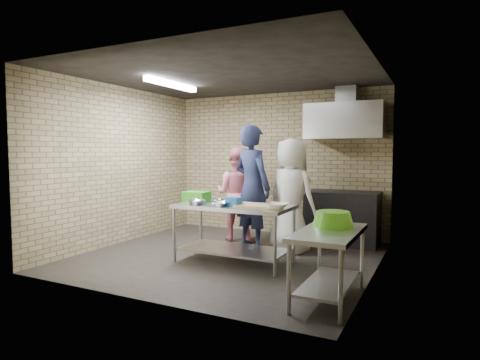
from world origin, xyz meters
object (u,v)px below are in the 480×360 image
Objects in this scene: prep_table at (234,233)px; green_basin at (333,219)px; bottle_red at (350,126)px; woman_pink at (237,194)px; stove at (343,218)px; bottle_green at (374,126)px; side_counter at (329,265)px; green_crate at (197,196)px; blue_tub at (234,202)px; man_navy at (252,187)px; woman_white at (291,195)px.

prep_table is 1.74m from green_basin.
woman_pink is at bearing -155.29° from bottle_red.
stove is 1.60m from bottle_red.
green_basin is (0.43, -2.50, 0.38)m from stove.
side_counter is at bearing -90.00° from bottle_green.
green_crate is at bearing 81.50° from woman_pink.
stove is 1.87m from woman_pink.
bottle_green is at bearing 55.24° from blue_tub.
side_counter is 3.11m from woman_pink.
stove is 2.57m from green_basin.
green_crate reaches higher than green_basin.
blue_tub is at bearing -16.35° from green_crate.
woman_pink reaches higher than green_crate.
man_navy is at bearing 134.05° from side_counter.
blue_tub is (-1.09, -1.98, 0.44)m from stove.
bottle_green reaches higher than green_basin.
bottle_red is at bearing -158.70° from woman_pink.
bottle_green reaches higher than green_crate.
stove is 6.53× the size of blue_tub.
woman_pink is (-2.18, -0.82, -1.18)m from bottle_green.
stove reaches higher than prep_table.
man_navy is (-1.69, 1.52, 0.17)m from green_basin.
side_counter is at bearing -28.79° from prep_table.
woman_white reaches higher than stove.
bottle_green reaches higher than woman_pink.
bottle_red is 2.30m from woman_pink.
prep_table is at bearing -119.32° from bottle_red.
prep_table is 4.50× the size of green_crate.
green_crate is at bearing 74.70° from man_navy.
green_crate is at bearing 163.65° from blue_tub.
green_basin is 0.23× the size of man_navy.
prep_table is 3.09m from bottle_green.
green_crate is 2.00× the size of blue_tub.
blue_tub is at bearing -63.43° from prep_table.
blue_tub is 1.61m from green_basin.
woman_white reaches higher than woman_pink.
man_navy is at bearing 99.70° from blue_tub.
side_counter is 0.60× the size of man_navy.
man_navy is at bearing 138.08° from green_basin.
bottle_red reaches higher than green_crate.
bottle_green is at bearing 41.10° from green_crate.
woman_pink is at bearing 84.91° from green_crate.
prep_table is 1.38× the size of stove.
woman_pink is 0.93× the size of woman_white.
green_basin is 1.93m from woman_white.
bottle_red is at bearing 46.59° from green_crate.
woman_white reaches higher than green_basin.
blue_tub is at bearing -118.84° from stove.
green_crate is 2.97m from bottle_red.
bottle_green is 0.07× the size of man_navy.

